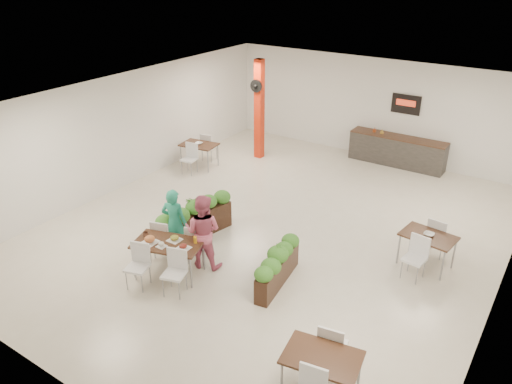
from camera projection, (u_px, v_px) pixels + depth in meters
ground at (276, 229)px, 12.22m from camera, size 12.00×12.00×0.00m
room_shell at (278, 152)px, 11.35m from camera, size 10.10×12.10×3.22m
red_column at (259, 109)px, 15.85m from camera, size 0.40×0.41×3.20m
service_counter at (397, 150)px, 15.75m from camera, size 3.00×0.64×2.20m
main_table at (168, 247)px, 10.25m from camera, size 1.64×1.91×0.92m
diner_man at (174, 223)px, 10.87m from camera, size 0.67×0.53×1.59m
diner_woman at (203, 231)px, 10.45m from camera, size 0.96×0.84×1.66m
planter_left at (195, 217)px, 11.65m from camera, size 0.76×2.02×1.08m
planter_right at (278, 263)px, 9.99m from camera, size 0.60×1.75×0.91m
side_table_a at (199, 148)px, 15.55m from camera, size 1.19×1.66×0.92m
side_table_b at (428, 241)px, 10.52m from camera, size 1.17×1.66×0.92m
side_table_c at (322, 363)px, 7.37m from camera, size 1.24×1.67×0.92m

